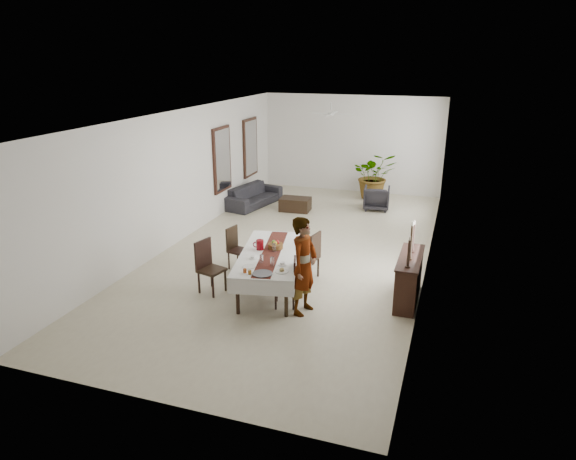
{
  "coord_description": "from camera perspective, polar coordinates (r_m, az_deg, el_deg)",
  "views": [
    {
      "loc": [
        3.43,
        -10.92,
        4.44
      ],
      "look_at": [
        0.29,
        -1.56,
        1.05
      ],
      "focal_mm": 32.0,
      "sensor_mm": 36.0,
      "label": 1
    }
  ],
  "objects": [
    {
      "name": "woman",
      "position": [
        9.08,
        1.76,
        -4.01
      ],
      "size": [
        0.56,
        0.73,
        1.8
      ],
      "primitive_type": "imported",
      "rotation": [
        0.0,
        0.0,
        1.36
      ],
      "color": "#94989C",
      "rests_on": "floor"
    },
    {
      "name": "chair_right_near_leg_br",
      "position": [
        9.74,
        -1.27,
        -6.9
      ],
      "size": [
        0.05,
        0.05,
        0.39
      ],
      "primitive_type": "cylinder",
      "rotation": [
        0.0,
        0.0,
        0.29
      ],
      "color": "black",
      "rests_on": "floor"
    },
    {
      "name": "fruit_yellow",
      "position": [
        10.19,
        -1.43,
        -1.49
      ],
      "size": [
        0.08,
        0.08,
        0.08
      ],
      "primitive_type": "sphere",
      "color": "gold",
      "rests_on": "fruit_basket"
    },
    {
      "name": "coffee_table",
      "position": [
        15.34,
        0.81,
        2.87
      ],
      "size": [
        0.91,
        0.63,
        0.39
      ],
      "primitive_type": "cube",
      "rotation": [
        0.0,
        0.0,
        0.05
      ],
      "color": "black",
      "rests_on": "floor"
    },
    {
      "name": "table_runner",
      "position": [
        10.06,
        -1.87,
        -2.53
      ],
      "size": [
        0.84,
        2.51,
        0.0
      ],
      "primitive_type": "cube",
      "rotation": [
        0.0,
        0.0,
        0.2
      ],
      "color": "maroon",
      "rests_on": "tablecloth_top"
    },
    {
      "name": "candlestick_mid_base",
      "position": [
        9.63,
        13.39,
        -3.13
      ],
      "size": [
        0.1,
        0.1,
        0.03
      ],
      "primitive_type": "cylinder",
      "color": "black",
      "rests_on": "sideboard_top"
    },
    {
      "name": "chair_right_near_leg_fl",
      "position": [
        9.44,
        0.61,
        -7.78
      ],
      "size": [
        0.05,
        0.05,
        0.39
      ],
      "primitive_type": "cylinder",
      "rotation": [
        0.0,
        0.0,
        0.29
      ],
      "color": "black",
      "rests_on": "floor"
    },
    {
      "name": "chair_left_far_leg_fr",
      "position": [
        11.22,
        -6.59,
        -3.42
      ],
      "size": [
        0.05,
        0.05,
        0.39
      ],
      "primitive_type": "cylinder",
      "rotation": [
        0.0,
        0.0,
        -0.22
      ],
      "color": "black",
      "rests_on": "floor"
    },
    {
      "name": "wine_glass_near",
      "position": [
        9.41,
        -1.76,
        -3.52
      ],
      "size": [
        0.07,
        0.07,
        0.17
      ],
      "primitive_type": "cylinder",
      "color": "white",
      "rests_on": "tablecloth_top"
    },
    {
      "name": "red_pitcher",
      "position": [
        10.2,
        -3.14,
        -1.65
      ],
      "size": [
        0.18,
        0.18,
        0.2
      ],
      "primitive_type": "cylinder",
      "rotation": [
        0.0,
        0.0,
        0.2
      ],
      "color": "maroon",
      "rests_on": "tablecloth_top"
    },
    {
      "name": "chair_right_far_back",
      "position": [
        10.45,
        3.09,
        -1.81
      ],
      "size": [
        0.12,
        0.43,
        0.55
      ],
      "primitive_type": "cube",
      "rotation": [
        0.0,
        0.0,
        1.37
      ],
      "color": "black",
      "rests_on": "chair_right_far_seat"
    },
    {
      "name": "chair_right_near_leg_bl",
      "position": [
        9.45,
        -1.37,
        -7.75
      ],
      "size": [
        0.05,
        0.05,
        0.39
      ],
      "primitive_type": "cylinder",
      "rotation": [
        0.0,
        0.0,
        0.29
      ],
      "color": "black",
      "rests_on": "floor"
    },
    {
      "name": "fruit_green",
      "position": [
        10.27,
        -1.59,
        -1.33
      ],
      "size": [
        0.08,
        0.08,
        0.08
      ],
      "primitive_type": "sphere",
      "color": "#5D8C2A",
      "rests_on": "fruit_basket"
    },
    {
      "name": "ceiling",
      "position": [
        11.52,
        1.13,
        12.76
      ],
      "size": [
        6.0,
        12.0,
        0.02
      ],
      "primitive_type": "cube",
      "color": "white",
      "rests_on": "wall_back"
    },
    {
      "name": "sideboard_top",
      "position": [
        9.78,
        13.46,
        -2.99
      ],
      "size": [
        0.42,
        1.49,
        0.03
      ],
      "primitive_type": "cube",
      "color": "black",
      "rests_on": "sideboard_body"
    },
    {
      "name": "fan_blade_w",
      "position": [
        14.51,
        3.42,
        12.82
      ],
      "size": [
        0.55,
        0.1,
        0.01
      ],
      "primitive_type": "cube",
      "color": "white",
      "rests_on": "fan_hub"
    },
    {
      "name": "armchair",
      "position": [
        15.66,
        9.81,
        3.51
      ],
      "size": [
        0.82,
        0.84,
        0.7
      ],
      "primitive_type": "imported",
      "rotation": [
        0.0,
        0.0,
        3.25
      ],
      "color": "#252327",
      "rests_on": "floor"
    },
    {
      "name": "sideboard_body",
      "position": [
        9.95,
        13.27,
        -5.37
      ],
      "size": [
        0.38,
        1.43,
        0.86
      ],
      "primitive_type": "cube",
      "color": "black",
      "rests_on": "floor"
    },
    {
      "name": "chair_right_near_leg_fr",
      "position": [
        9.73,
        0.65,
        -6.92
      ],
      "size": [
        0.05,
        0.05,
        0.39
      ],
      "primitive_type": "cylinder",
      "rotation": [
        0.0,
        0.0,
        0.29
      ],
      "color": "black",
      "rests_on": "floor"
    },
    {
      "name": "tablecloth_top",
      "position": [
        10.06,
        -1.87,
        -2.57
      ],
      "size": [
        1.67,
        2.75,
        0.01
      ],
      "primitive_type": "cube",
      "rotation": [
        0.0,
        0.0,
        0.2
      ],
      "color": "white",
      "rests_on": "dining_table_top"
    },
    {
      "name": "fan_blade_s",
      "position": [
        14.08,
        4.44,
        12.61
      ],
      "size": [
        0.1,
        0.55,
        0.01
      ],
      "primitive_type": "cube",
      "color": "silver",
      "rests_on": "fan_hub"
    },
    {
      "name": "teacup_right",
      "position": [
        9.46,
        -0.63,
        -3.77
      ],
      "size": [
        0.09,
        0.09,
        0.06
      ],
      "primitive_type": "cylinder",
      "color": "white",
      "rests_on": "saucer_right"
    },
    {
      "name": "table_leg_fl",
      "position": [
        9.28,
        -5.62,
        -7.32
      ],
      "size": [
        0.08,
        0.08,
        0.7
      ],
      "primitive_type": "cylinder",
      "rotation": [
        0.0,
        0.0,
        0.2
      ],
      "color": "black",
      "rests_on": "floor"
    },
    {
      "name": "chair_left_near_back",
      "position": [
        10.12,
        -9.41,
        -2.6
      ],
      "size": [
        0.16,
        0.44,
        0.56
      ],
      "primitive_type": "cube",
      "rotation": [
        0.0,
        0.0,
        -1.84
      ],
      "color": "black",
      "rests_on": "chair_left_near_seat"
    },
    {
      "name": "chair_left_near_leg_fl",
      "position": [
        10.44,
        -8.49,
        -5.12
      ],
      "size": [
        0.05,
        0.05,
        0.44
      ],
      "primitive_type": "cylinder",
      "rotation": [
        0.0,
        0.0,
        -0.27
      ],
      "color": "black",
      "rests_on": "floor"
    },
    {
      "name": "mirror_frame_near",
      "position": [
        14.87,
        -7.35,
        7.78
      ],
      "size": [
        0.06,
        1.05,
        1.85
      ],
      "primitive_type": "cube",
      "color": "black",
      "rests_on": "wall_left"
    },
    {
      "name": "candlestick_far_shaft",
      "position": [
        9.89,
        13.73,
        -0.85
      ],
      "size": [
        0.05,
        0.05,
        0.53
      ],
      "primitive_type": "cylinder",
      "color": "black",
      "rests_on": "candlestick_far_base"
    },
    {
      "name": "fruit_basket",
      "position": [
        10.26,
        -1.39,
        -1.79
      ],
      "size": [
        0.3,
        0.3,
        0.1
      ],
      "primitive_type": "cylinder",
      "color": "brown",
      "rests_on": "tablecloth_top"
    },
    {
      "name": "chair_right_near_back",
      "position": [
        9.38,
        0.75,
        -4.67
      ],
      "size": [
        0.15,
        0.39,
        0.5
      ],
      "primitive_type": "cube",
      "rotation": [
        0.0,
        0.0,
        1.86
      ],
      "color": "black",
      "rests_on": "chair_right_near_seat"
    },
    {
      "name": "mirror_glass_near",
      "position": [
        14.85,
        -7.23,
        7.77
      ],
      "size": [
        0.01,
        0.9,
        1.7
      ],
      "primitive_type": "cube",
      "color": "silver",
      "rests_on": "mirror_frame_near"
    },
    {
      "name": "plate_near_right",
      "position": [
        9.19,
        -0.69,
        -4.62
      ],
      "size": [
        0.24,
        0.24,
        0.01
      ],
      "primitive_type": "cylinder",
      "color": "silver",
      "rests_on": "tablecloth_top"
    },
    {
      "name": "bread_near_right",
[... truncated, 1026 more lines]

